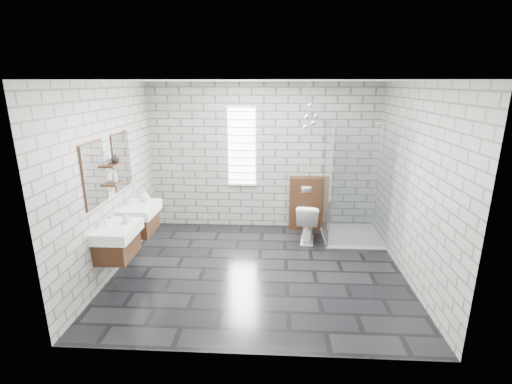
# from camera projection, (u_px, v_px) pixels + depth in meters

# --- Properties ---
(floor) EXTENTS (4.20, 3.60, 0.02)m
(floor) POSITION_uv_depth(u_px,v_px,m) (259.00, 270.00, 5.52)
(floor) COLOR black
(floor) RESTS_ON ground
(ceiling) EXTENTS (4.20, 3.60, 0.02)m
(ceiling) POSITION_uv_depth(u_px,v_px,m) (259.00, 80.00, 4.75)
(ceiling) COLOR white
(ceiling) RESTS_ON wall_back
(wall_back) EXTENTS (4.20, 0.02, 2.70)m
(wall_back) POSITION_uv_depth(u_px,v_px,m) (263.00, 157.00, 6.87)
(wall_back) COLOR #9F9F9A
(wall_back) RESTS_ON floor
(wall_front) EXTENTS (4.20, 0.02, 2.70)m
(wall_front) POSITION_uv_depth(u_px,v_px,m) (250.00, 233.00, 3.41)
(wall_front) COLOR #9F9F9A
(wall_front) RESTS_ON floor
(wall_left) EXTENTS (0.02, 3.60, 2.70)m
(wall_left) POSITION_uv_depth(u_px,v_px,m) (110.00, 180.00, 5.25)
(wall_left) COLOR #9F9F9A
(wall_left) RESTS_ON floor
(wall_right) EXTENTS (0.02, 3.60, 2.70)m
(wall_right) POSITION_uv_depth(u_px,v_px,m) (414.00, 184.00, 5.03)
(wall_right) COLOR #9F9F9A
(wall_right) RESTS_ON floor
(vanity_left) EXTENTS (0.47, 0.70, 1.57)m
(vanity_left) POSITION_uv_depth(u_px,v_px,m) (115.00, 232.00, 4.95)
(vanity_left) COLOR #3F2413
(vanity_left) RESTS_ON wall_left
(vanity_right) EXTENTS (0.47, 0.70, 1.57)m
(vanity_right) POSITION_uv_depth(u_px,v_px,m) (138.00, 211.00, 5.78)
(vanity_right) COLOR #3F2413
(vanity_right) RESTS_ON wall_left
(shelf_lower) EXTENTS (0.14, 0.30, 0.03)m
(shelf_lower) POSITION_uv_depth(u_px,v_px,m) (115.00, 183.00, 5.21)
(shelf_lower) COLOR #3F2413
(shelf_lower) RESTS_ON wall_left
(shelf_upper) EXTENTS (0.14, 0.30, 0.03)m
(shelf_upper) POSITION_uv_depth(u_px,v_px,m) (113.00, 165.00, 5.13)
(shelf_upper) COLOR #3F2413
(shelf_upper) RESTS_ON wall_left
(window) EXTENTS (0.56, 0.05, 1.48)m
(window) POSITION_uv_depth(u_px,v_px,m) (242.00, 146.00, 6.81)
(window) COLOR white
(window) RESTS_ON wall_back
(cistern_panel) EXTENTS (0.60, 0.20, 1.00)m
(cistern_panel) POSITION_uv_depth(u_px,v_px,m) (305.00, 203.00, 6.97)
(cistern_panel) COLOR #3F2413
(cistern_panel) RESTS_ON floor
(flush_plate) EXTENTS (0.18, 0.01, 0.12)m
(flush_plate) POSITION_uv_depth(u_px,v_px,m) (306.00, 189.00, 6.78)
(flush_plate) COLOR silver
(flush_plate) RESTS_ON cistern_panel
(shower_enclosure) EXTENTS (1.00, 1.00, 2.03)m
(shower_enclosure) POSITION_uv_depth(u_px,v_px,m) (348.00, 213.00, 6.43)
(shower_enclosure) COLOR white
(shower_enclosure) RESTS_ON floor
(pendant_cluster) EXTENTS (0.26, 0.23, 0.78)m
(pendant_cluster) POSITION_uv_depth(u_px,v_px,m) (310.00, 117.00, 6.20)
(pendant_cluster) COLOR silver
(pendant_cluster) RESTS_ON ceiling
(toilet) EXTENTS (0.45, 0.71, 0.68)m
(toilet) POSITION_uv_depth(u_px,v_px,m) (307.00, 222.00, 6.48)
(toilet) COLOR white
(toilet) RESTS_ON floor
(soap_bottle_a) EXTENTS (0.10, 0.10, 0.16)m
(soap_bottle_a) POSITION_uv_depth(u_px,v_px,m) (126.00, 218.00, 4.99)
(soap_bottle_a) COLOR #B2B2B2
(soap_bottle_a) RESTS_ON vanity_left
(soap_bottle_b) EXTENTS (0.17, 0.17, 0.19)m
(soap_bottle_b) POSITION_uv_depth(u_px,v_px,m) (144.00, 196.00, 5.90)
(soap_bottle_b) COLOR #B2B2B2
(soap_bottle_b) RESTS_ON vanity_right
(soap_bottle_c) EXTENTS (0.09, 0.09, 0.19)m
(soap_bottle_c) POSITION_uv_depth(u_px,v_px,m) (114.00, 176.00, 5.17)
(soap_bottle_c) COLOR #B2B2B2
(soap_bottle_c) RESTS_ON shelf_lower
(vase) EXTENTS (0.14, 0.14, 0.13)m
(vase) POSITION_uv_depth(u_px,v_px,m) (115.00, 158.00, 5.19)
(vase) COLOR #B2B2B2
(vase) RESTS_ON shelf_upper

